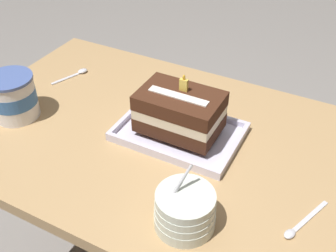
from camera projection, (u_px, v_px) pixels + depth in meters
dining_table at (158, 167)px, 1.16m from camera, size 1.13×0.73×0.77m
foil_tray at (179, 133)px, 1.08m from camera, size 0.32×0.22×0.02m
birthday_cake at (180, 112)px, 1.04m from camera, size 0.21×0.14×0.15m
bowl_stack at (185, 210)px, 0.83m from camera, size 0.13×0.13×0.14m
ice_cream_tub at (13, 97)px, 1.12m from camera, size 0.13×0.13×0.13m
serving_spoon_near_tray at (78, 73)px, 1.33m from camera, size 0.06×0.13×0.01m
serving_spoon_by_bowls at (298, 227)px, 0.84m from camera, size 0.07×0.14×0.01m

